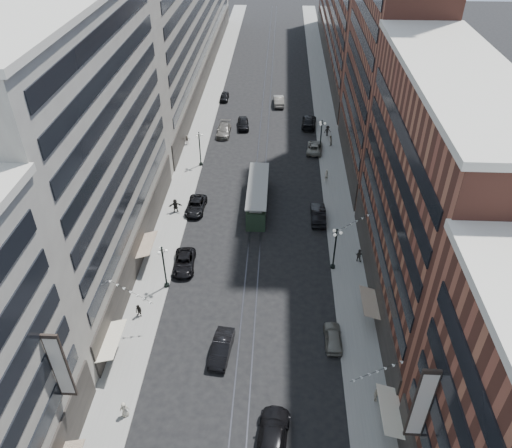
% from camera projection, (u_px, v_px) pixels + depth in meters
% --- Properties ---
extents(ground, '(220.00, 220.00, 0.00)m').
position_uv_depth(ground, '(262.00, 152.00, 80.22)').
color(ground, black).
rests_on(ground, ground).
extents(sidewalk_west, '(4.00, 180.00, 0.15)m').
position_uv_depth(sidewalk_west, '(203.00, 123.00, 88.68)').
color(sidewalk_west, gray).
rests_on(sidewalk_west, ground).
extents(sidewalk_east, '(4.00, 180.00, 0.15)m').
position_uv_depth(sidewalk_east, '(327.00, 126.00, 87.80)').
color(sidewalk_east, gray).
rests_on(sidewalk_east, ground).
extents(rail_west, '(0.12, 180.00, 0.02)m').
position_uv_depth(rail_west, '(260.00, 125.00, 88.31)').
color(rail_west, '#2D2D33').
rests_on(rail_west, ground).
extents(rail_east, '(0.12, 180.00, 0.02)m').
position_uv_depth(rail_east, '(268.00, 125.00, 88.25)').
color(rail_east, '#2D2D33').
rests_on(rail_east, ground).
extents(building_west_mid, '(8.00, 36.00, 28.00)m').
position_uv_depth(building_west_mid, '(86.00, 150.00, 50.86)').
color(building_west_mid, gray).
rests_on(building_west_mid, ground).
extents(building_west_far, '(8.00, 90.00, 26.00)m').
position_uv_depth(building_west_far, '(187.00, 11.00, 102.28)').
color(building_west_far, gray).
rests_on(building_west_far, ground).
extents(building_east_mid, '(8.00, 30.00, 24.00)m').
position_uv_depth(building_east_mid, '(431.00, 203.00, 46.65)').
color(building_east_mid, brown).
rests_on(building_east_mid, ground).
extents(building_east_tower, '(8.00, 26.00, 42.00)m').
position_uv_depth(building_east_tower, '(394.00, 24.00, 63.93)').
color(building_east_tower, brown).
rests_on(building_east_tower, ground).
extents(building_east_far, '(8.00, 72.00, 24.00)m').
position_uv_depth(building_east_far, '(348.00, 7.00, 108.77)').
color(building_east_far, brown).
rests_on(building_east_far, ground).
extents(lamppost_sw_far, '(1.03, 1.14, 5.52)m').
position_uv_depth(lamppost_sw_far, '(164.00, 266.00, 52.94)').
color(lamppost_sw_far, black).
rests_on(lamppost_sw_far, sidewalk_west).
extents(lamppost_sw_mid, '(1.03, 1.14, 5.52)m').
position_uv_depth(lamppost_sw_mid, '(200.00, 148.00, 74.73)').
color(lamppost_sw_mid, black).
rests_on(lamppost_sw_mid, sidewalk_west).
extents(lamppost_se_far, '(1.03, 1.14, 5.52)m').
position_uv_depth(lamppost_se_far, '(335.00, 247.00, 55.43)').
color(lamppost_se_far, black).
rests_on(lamppost_se_far, sidewalk_east).
extents(lamppost_se_mid, '(1.03, 1.14, 5.52)m').
position_uv_depth(lamppost_se_mid, '(321.00, 136.00, 78.03)').
color(lamppost_se_mid, black).
rests_on(lamppost_se_mid, sidewalk_east).
extents(streetcar, '(2.66, 12.00, 3.32)m').
position_uv_depth(streetcar, '(258.00, 196.00, 66.77)').
color(streetcar, '#223524').
rests_on(streetcar, ground).
extents(car_2, '(2.70, 5.24, 1.41)m').
position_uv_depth(car_2, '(184.00, 262.00, 57.05)').
color(car_2, black).
rests_on(car_2, ground).
extents(car_4, '(1.69, 4.14, 1.41)m').
position_uv_depth(car_4, '(333.00, 337.00, 48.09)').
color(car_4, slate).
rests_on(car_4, ground).
extents(car_5, '(2.23, 5.03, 1.60)m').
position_uv_depth(car_5, '(221.00, 348.00, 46.89)').
color(car_5, black).
rests_on(car_5, ground).
extents(car_6, '(3.10, 6.32, 1.77)m').
position_uv_depth(car_6, '(273.00, 437.00, 39.59)').
color(car_6, black).
rests_on(car_6, ground).
extents(pedestrian_1, '(0.87, 0.63, 1.61)m').
position_uv_depth(pedestrian_1, '(124.00, 409.00, 41.48)').
color(pedestrian_1, '#B1A993').
rests_on(pedestrian_1, sidewalk_west).
extents(pedestrian_2, '(0.84, 0.67, 1.51)m').
position_uv_depth(pedestrian_2, '(139.00, 311.00, 50.62)').
color(pedestrian_2, black).
rests_on(pedestrian_2, sidewalk_west).
extents(pedestrian_4, '(0.59, 0.97, 1.55)m').
position_uv_depth(pedestrian_4, '(376.00, 394.00, 42.68)').
color(pedestrian_4, beige).
rests_on(pedestrian_4, sidewalk_east).
extents(car_7, '(2.58, 5.23, 1.43)m').
position_uv_depth(car_7, '(196.00, 206.00, 66.40)').
color(car_7, black).
rests_on(car_7, ground).
extents(car_8, '(2.24, 5.48, 1.59)m').
position_uv_depth(car_8, '(224.00, 130.00, 84.87)').
color(car_8, '#625E57').
rests_on(car_8, ground).
extents(car_9, '(1.66, 4.05, 1.37)m').
position_uv_depth(car_9, '(224.00, 97.00, 97.17)').
color(car_9, black).
rests_on(car_9, ground).
extents(car_10, '(1.82, 5.19, 1.71)m').
position_uv_depth(car_10, '(318.00, 214.00, 64.54)').
color(car_10, black).
rests_on(car_10, ground).
extents(car_11, '(2.85, 5.29, 1.41)m').
position_uv_depth(car_11, '(315.00, 147.00, 79.97)').
color(car_11, gray).
rests_on(car_11, ground).
extents(car_12, '(2.90, 6.11, 1.72)m').
position_uv_depth(car_12, '(309.00, 122.00, 87.50)').
color(car_12, black).
rests_on(car_12, ground).
extents(car_13, '(2.37, 4.92, 1.62)m').
position_uv_depth(car_13, '(243.00, 123.00, 86.99)').
color(car_13, black).
rests_on(car_13, ground).
extents(car_14, '(2.13, 5.34, 1.73)m').
position_uv_depth(car_14, '(279.00, 101.00, 95.16)').
color(car_14, slate).
rests_on(car_14, ground).
extents(pedestrian_5, '(1.82, 0.86, 1.90)m').
position_uv_depth(pedestrian_5, '(175.00, 206.00, 65.74)').
color(pedestrian_5, black).
rests_on(pedestrian_5, sidewalk_west).
extents(pedestrian_6, '(1.01, 0.62, 1.61)m').
position_uv_depth(pedestrian_6, '(187.00, 140.00, 81.62)').
color(pedestrian_6, '#AA9E8D').
rests_on(pedestrian_6, sidewalk_west).
extents(pedestrian_7, '(0.91, 0.72, 1.65)m').
position_uv_depth(pedestrian_7, '(359.00, 255.00, 57.68)').
color(pedestrian_7, black).
rests_on(pedestrian_7, sidewalk_east).
extents(pedestrian_8, '(0.80, 0.74, 1.82)m').
position_uv_depth(pedestrian_8, '(326.00, 175.00, 72.16)').
color(pedestrian_8, '#B9B199').
rests_on(pedestrian_8, sidewalk_east).
extents(pedestrian_9, '(1.28, 0.88, 1.83)m').
position_uv_depth(pedestrian_9, '(327.00, 131.00, 84.02)').
color(pedestrian_9, black).
rests_on(pedestrian_9, sidewalk_east).
extents(pedestrian_extra_1, '(0.86, 0.98, 1.77)m').
position_uv_depth(pedestrian_extra_1, '(330.00, 140.00, 81.18)').
color(pedestrian_extra_1, '#9E9583').
rests_on(pedestrian_extra_1, sidewalk_east).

